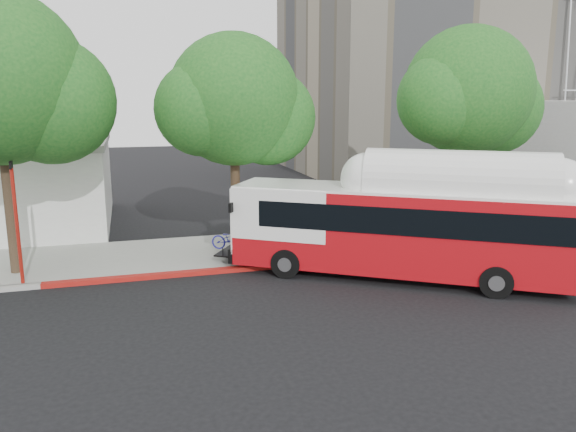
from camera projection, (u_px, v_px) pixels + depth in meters
name	position (u px, v px, depth m)	size (l,w,h in m)	color
ground	(306.00, 304.00, 17.13)	(120.00, 120.00, 0.00)	black
sidewalk	(258.00, 248.00, 23.22)	(60.00, 5.00, 0.15)	gray
curb_strip	(274.00, 266.00, 20.78)	(60.00, 0.30, 0.15)	gray
red_curb_segment	(193.00, 273.00, 19.97)	(10.00, 0.32, 0.16)	#9F1611
street_tree_left	(13.00, 85.00, 18.69)	(6.67, 5.80, 9.74)	#2D2116
street_tree_mid	(244.00, 105.00, 21.45)	(5.75, 5.00, 8.62)	#2D2116
street_tree_right	(476.00, 96.00, 23.90)	(6.21, 5.40, 9.18)	#2D2116
transit_bus	(400.00, 231.00, 19.32)	(11.43, 8.42, 3.62)	#AB0B12
signal_pole	(17.00, 224.00, 18.24)	(0.12, 0.40, 4.21)	#A51A11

